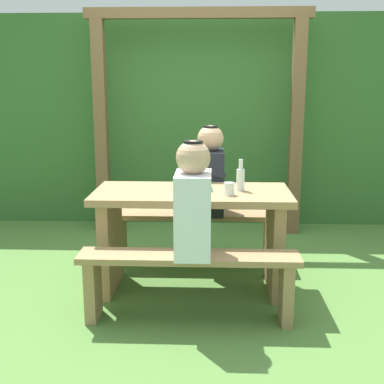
# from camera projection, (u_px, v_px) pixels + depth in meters

# --- Properties ---
(ground_plane) EXTENTS (12.00, 12.00, 0.00)m
(ground_plane) POSITION_uv_depth(u_px,v_px,m) (192.00, 288.00, 3.73)
(ground_plane) COLOR #517C38
(hedge_backdrop) EXTENTS (6.40, 0.99, 2.18)m
(hedge_backdrop) POSITION_uv_depth(u_px,v_px,m) (200.00, 119.00, 5.68)
(hedge_backdrop) COLOR #34642C
(hedge_backdrop) RESTS_ON ground_plane
(pergola_post_left) EXTENTS (0.12, 0.12, 2.08)m
(pergola_post_left) POSITION_uv_depth(u_px,v_px,m) (101.00, 129.00, 4.95)
(pergola_post_left) COLOR brown
(pergola_post_left) RESTS_ON ground_plane
(pergola_post_right) EXTENTS (0.12, 0.12, 2.08)m
(pergola_post_right) POSITION_uv_depth(u_px,v_px,m) (296.00, 130.00, 4.88)
(pergola_post_right) COLOR brown
(pergola_post_right) RESTS_ON ground_plane
(pergola_crossbeam) EXTENTS (2.16, 0.10, 0.10)m
(pergola_crossbeam) POSITION_uv_depth(u_px,v_px,m) (198.00, 13.00, 4.68)
(pergola_crossbeam) COLOR brown
(pergola_crossbeam) RESTS_ON pergola_post_left
(picnic_table) EXTENTS (1.40, 0.64, 0.75)m
(picnic_table) POSITION_uv_depth(u_px,v_px,m) (192.00, 223.00, 3.62)
(picnic_table) COLOR #9E7A51
(picnic_table) RESTS_ON ground_plane
(bench_near) EXTENTS (1.40, 0.24, 0.45)m
(bench_near) POSITION_uv_depth(u_px,v_px,m) (189.00, 273.00, 3.17)
(bench_near) COLOR #9E7A51
(bench_near) RESTS_ON ground_plane
(bench_far) EXTENTS (1.40, 0.24, 0.45)m
(bench_far) POSITION_uv_depth(u_px,v_px,m) (194.00, 228.00, 4.15)
(bench_far) COLOR #9E7A51
(bench_far) RESTS_ON ground_plane
(person_white_shirt) EXTENTS (0.25, 0.35, 0.72)m
(person_white_shirt) POSITION_uv_depth(u_px,v_px,m) (193.00, 203.00, 3.07)
(person_white_shirt) COLOR silver
(person_white_shirt) RESTS_ON bench_near
(person_black_coat) EXTENTS (0.25, 0.35, 0.72)m
(person_black_coat) POSITION_uv_depth(u_px,v_px,m) (210.00, 173.00, 4.04)
(person_black_coat) COLOR black
(person_black_coat) RESTS_ON bench_far
(drinking_glass) EXTENTS (0.07, 0.07, 0.09)m
(drinking_glass) POSITION_uv_depth(u_px,v_px,m) (229.00, 189.00, 3.42)
(drinking_glass) COLOR silver
(drinking_glass) RESTS_ON picnic_table
(bottle_left) EXTENTS (0.06, 0.06, 0.23)m
(bottle_left) POSITION_uv_depth(u_px,v_px,m) (241.00, 178.00, 3.56)
(bottle_left) COLOR silver
(bottle_left) RESTS_ON picnic_table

